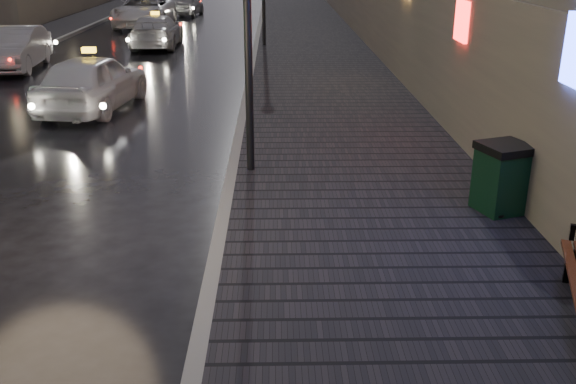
# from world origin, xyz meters

# --- Properties ---
(ground) EXTENTS (120.00, 120.00, 0.00)m
(ground) POSITION_xyz_m (0.00, 0.00, 0.00)
(ground) COLOR black
(ground) RESTS_ON ground
(sidewalk) EXTENTS (4.60, 58.00, 0.15)m
(sidewalk) POSITION_xyz_m (3.90, 21.00, 0.07)
(sidewalk) COLOR black
(sidewalk) RESTS_ON ground
(curb) EXTENTS (0.20, 58.00, 0.15)m
(curb) POSITION_xyz_m (1.50, 21.00, 0.07)
(curb) COLOR slate
(curb) RESTS_ON ground
(sidewalk_far) EXTENTS (2.40, 58.00, 0.15)m
(sidewalk_far) POSITION_xyz_m (-8.70, 21.00, 0.07)
(sidewalk_far) COLOR black
(sidewalk_far) RESTS_ON ground
(curb_far) EXTENTS (0.20, 58.00, 0.15)m
(curb_far) POSITION_xyz_m (-7.40, 21.00, 0.07)
(curb_far) COLOR slate
(curb_far) RESTS_ON ground
(trash_bin) EXTENTS (0.90, 0.90, 1.08)m
(trash_bin) POSITION_xyz_m (5.80, 3.95, 0.70)
(trash_bin) COLOR black
(trash_bin) RESTS_ON sidewalk
(taxi_near) EXTENTS (2.32, 4.53, 1.48)m
(taxi_near) POSITION_xyz_m (-2.43, 11.32, 0.74)
(taxi_near) COLOR silver
(taxi_near) RESTS_ON ground
(car_left_mid) EXTENTS (1.89, 4.45, 1.43)m
(car_left_mid) POSITION_xyz_m (-6.66, 17.27, 0.71)
(car_left_mid) COLOR #9C9CA4
(car_left_mid) RESTS_ON ground
(taxi_mid) EXTENTS (1.97, 4.63, 1.33)m
(taxi_mid) POSITION_xyz_m (-2.69, 22.42, 0.67)
(taxi_mid) COLOR silver
(taxi_mid) RESTS_ON ground
(taxi_far) EXTENTS (2.70, 5.82, 1.62)m
(taxi_far) POSITION_xyz_m (-4.62, 30.05, 0.81)
(taxi_far) COLOR silver
(taxi_far) RESTS_ON ground
(car_far) EXTENTS (1.90, 3.96, 1.31)m
(car_far) POSITION_xyz_m (-3.12, 35.59, 0.65)
(car_far) COLOR #9E9FA6
(car_far) RESTS_ON ground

